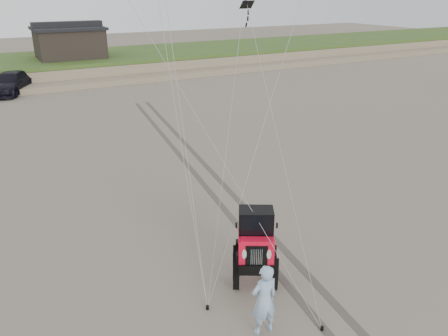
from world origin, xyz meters
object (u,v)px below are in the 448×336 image
Objects in this scene: truck_c at (10,83)px; man at (264,300)px; jeep at (255,256)px; cabin at (69,41)px.

truck_c is 3.02× the size of man.
jeep reaches higher than truck_c.
cabin reaches higher than truck_c.
man is (2.91, -32.36, 0.12)m from truck_c.
cabin is 3.35× the size of man.
truck_c is 1.18× the size of jeep.
truck_c is at bearing 127.02° from jeep.
cabin is at bearing 116.40° from jeep.
jeep is 1.93m from man.
man is (-3.16, -38.23, -2.28)m from cabin.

